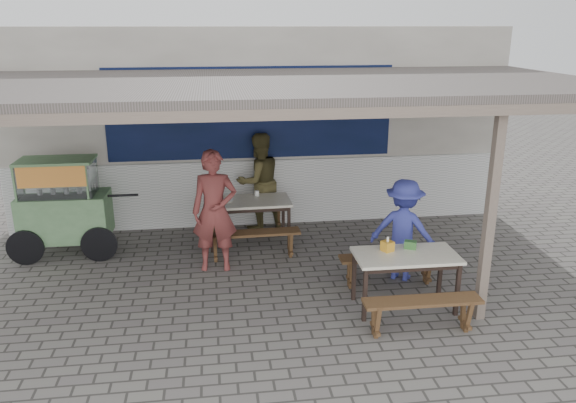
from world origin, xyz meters
The scene contains 17 objects.
ground centered at (0.00, 0.00, 0.00)m, with size 60.00×60.00×0.00m, color #64605A.
back_wall centered at (0.00, 3.58, 1.72)m, with size 9.00×1.28×3.50m.
warung_roof centered at (0.02, 0.90, 2.71)m, with size 9.00×4.21×2.81m.
table_left centered at (-0.35, 2.03, 0.67)m, with size 1.40×0.78×0.75m.
bench_left_street centered at (-0.33, 1.34, 0.34)m, with size 1.49×0.31×0.45m.
bench_left_wall centered at (-0.36, 2.72, 0.34)m, with size 1.49×0.31×0.45m.
table_right centered at (1.49, -0.51, 0.67)m, with size 1.32×0.71×0.75m.
bench_right_street centered at (1.48, -1.17, 0.34)m, with size 1.42×0.30×0.45m.
bench_right_wall centered at (1.50, 0.15, 0.34)m, with size 1.42×0.30×0.45m.
vendor_cart centered at (-3.26, 1.94, 0.85)m, with size 1.98×0.77×1.56m.
patron_street_side centered at (-0.91, 1.06, 0.91)m, with size 0.67×0.44×1.83m, color brown.
patron_wall_side centered at (-0.11, 2.75, 0.87)m, with size 0.85×0.66×1.74m, color #4E4625.
patron_right_table centered at (1.75, 0.36, 0.74)m, with size 0.96×0.55×1.48m, color #363C9E.
tissue_box centered at (1.28, -0.37, 0.82)m, with size 0.13×0.13×0.13m, color gold.
donation_box centered at (1.60, -0.33, 0.80)m, with size 0.16×0.10×0.10m, color #34682E.
condiment_jar centered at (-0.18, 2.29, 0.79)m, with size 0.08×0.08×0.09m, color white.
condiment_bowl centered at (-0.67, 2.01, 0.77)m, with size 0.18×0.18×0.04m, color white.
Camera 1 is at (-0.89, -6.83, 3.55)m, focal length 35.00 mm.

